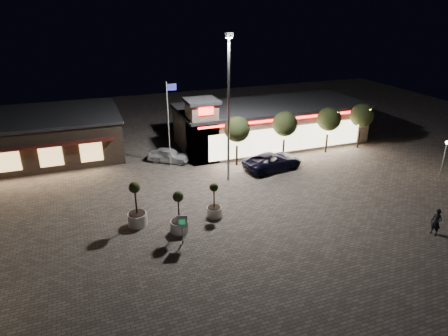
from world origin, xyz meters
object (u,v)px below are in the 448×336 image
object	(u,v)px
pedestrian	(436,222)
valet_sign	(182,224)
white_sedan	(169,155)
planter_left	(137,212)
planter_mid	(179,220)
pickup_truck	(273,161)

from	to	relation	value
pedestrian	valet_sign	xyz separation A→B (m)	(-16.26, 4.77, 0.52)
white_sedan	pedestrian	size ratio (longest dim) A/B	2.19
valet_sign	planter_left	bearing A→B (deg)	125.21
valet_sign	planter_mid	bearing A→B (deg)	83.75
planter_mid	pedestrian	bearing A→B (deg)	-21.29
planter_left	valet_sign	world-z (taller)	planter_left
pickup_truck	pedestrian	distance (m)	14.88
pedestrian	planter_left	distance (m)	20.35
pedestrian	planter_mid	xyz separation A→B (m)	(-16.10, 6.27, -0.00)
planter_left	pedestrian	bearing A→B (deg)	-23.61
planter_left	white_sedan	bearing A→B (deg)	66.45
white_sedan	planter_left	xyz separation A→B (m)	(-4.76, -10.92, 0.32)
planter_mid	valet_sign	size ratio (longest dim) A/B	1.46
planter_left	valet_sign	xyz separation A→B (m)	(2.39, -3.38, 0.43)
pickup_truck	white_sedan	bearing A→B (deg)	50.46
pedestrian	valet_sign	distance (m)	16.95
planter_left	planter_mid	world-z (taller)	planter_left
planter_left	valet_sign	distance (m)	4.16
planter_left	pickup_truck	bearing A→B (deg)	23.30
pickup_truck	white_sedan	world-z (taller)	pickup_truck
pedestrian	valet_sign	world-z (taller)	valet_sign
pickup_truck	planter_left	xyz separation A→B (m)	(-13.45, -5.79, 0.23)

